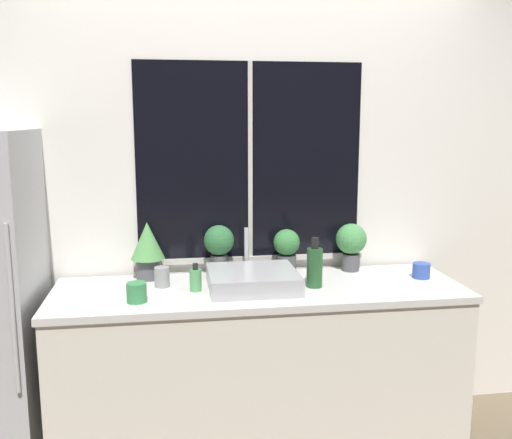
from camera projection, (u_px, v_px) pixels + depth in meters
wall_back at (249, 186)px, 3.18m from camera, size 8.00×0.09×2.70m
wall_right at (501, 169)px, 4.27m from camera, size 0.06×7.00×2.70m
counter at (260, 368)px, 2.97m from camera, size 2.08×0.65×0.88m
sink at (252, 279)px, 2.88m from camera, size 0.44×0.46×0.27m
potted_plant_far_left at (148, 247)px, 3.02m from camera, size 0.18×0.18×0.31m
potted_plant_center_left at (219, 245)px, 3.07m from camera, size 0.16×0.16×0.28m
potted_plant_center_right at (287, 248)px, 3.13m from camera, size 0.15×0.15×0.25m
potted_plant_far_right at (351, 242)px, 3.18m from camera, size 0.17×0.17×0.27m
soap_bottle at (196, 280)px, 2.82m from camera, size 0.06×0.06×0.14m
bottle_tall at (315, 266)px, 2.88m from camera, size 0.08×0.08×0.26m
mug_green at (137, 292)px, 2.65m from camera, size 0.09×0.09×0.09m
mug_blue at (421, 271)px, 3.06m from camera, size 0.09×0.09×0.08m
mug_grey at (162, 277)px, 2.90m from camera, size 0.08×0.08×0.10m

